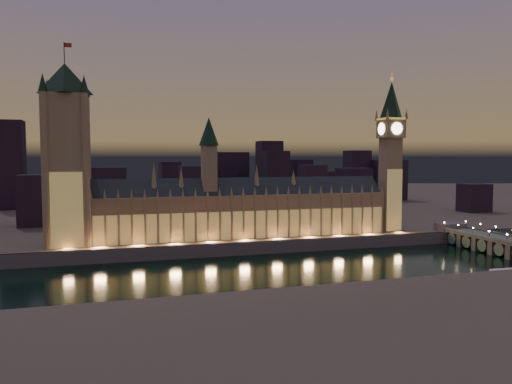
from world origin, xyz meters
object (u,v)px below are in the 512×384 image
object	(u,v)px
river_boat	(512,275)
palace_of_westminster	(238,209)
victoria_tower	(67,146)
westminster_bridge	(501,245)
elizabeth_tower	(391,143)

from	to	relation	value
river_boat	palace_of_westminster	bearing A→B (deg)	133.85
victoria_tower	westminster_bridge	bearing A→B (deg)	-14.26
victoria_tower	river_boat	distance (m)	254.38
elizabeth_tower	river_boat	size ratio (longest dim) A/B	2.68
elizabeth_tower	river_boat	xyz separation A→B (m)	(-1.60, -116.47, -69.40)
palace_of_westminster	westminster_bridge	distance (m)	167.16
elizabeth_tower	westminster_bridge	size ratio (longest dim) A/B	1.00
palace_of_westminster	victoria_tower	size ratio (longest dim) A/B	1.69
elizabeth_tower	palace_of_westminster	bearing A→B (deg)	-179.91
palace_of_westminster	westminster_bridge	size ratio (longest dim) A/B	1.79
victoria_tower	elizabeth_tower	xyz separation A→B (m)	(218.00, 0.00, 3.70)
elizabeth_tower	westminster_bridge	world-z (taller)	elizabeth_tower
palace_of_westminster	river_boat	world-z (taller)	palace_of_westminster
palace_of_westminster	elizabeth_tower	distance (m)	121.78
palace_of_westminster	victoria_tower	world-z (taller)	victoria_tower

